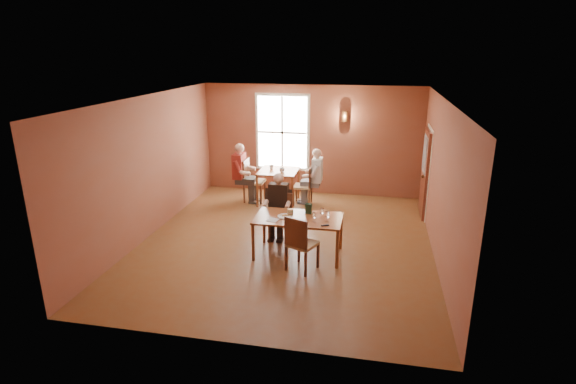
% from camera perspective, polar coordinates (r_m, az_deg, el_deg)
% --- Properties ---
extents(ground, '(6.00, 7.00, 0.01)m').
position_cam_1_polar(ground, '(9.59, -0.23, -6.35)').
color(ground, brown).
rests_on(ground, ground).
extents(wall_back, '(6.00, 0.04, 3.00)m').
position_cam_1_polar(wall_back, '(12.43, 2.96, 6.57)').
color(wall_back, brown).
rests_on(wall_back, ground).
extents(wall_front, '(6.00, 0.04, 3.00)m').
position_cam_1_polar(wall_front, '(5.88, -7.04, -6.69)').
color(wall_front, brown).
rests_on(wall_front, ground).
extents(wall_left, '(0.04, 7.00, 3.00)m').
position_cam_1_polar(wall_left, '(10.09, -17.22, 3.10)').
color(wall_left, brown).
rests_on(wall_left, ground).
extents(wall_right, '(0.04, 7.00, 3.00)m').
position_cam_1_polar(wall_right, '(9.00, 18.84, 1.21)').
color(wall_right, brown).
rests_on(wall_right, ground).
extents(ceiling, '(6.00, 7.00, 0.04)m').
position_cam_1_polar(ceiling, '(8.79, -0.26, 11.78)').
color(ceiling, white).
rests_on(ceiling, wall_back).
extents(window, '(1.36, 0.10, 1.96)m').
position_cam_1_polar(window, '(12.48, -0.72, 7.57)').
color(window, white).
rests_on(window, wall_back).
extents(door, '(0.12, 1.04, 2.10)m').
position_cam_1_polar(door, '(11.31, 16.93, 2.32)').
color(door, maroon).
rests_on(door, ground).
extents(wall_sconce, '(0.16, 0.16, 0.28)m').
position_cam_1_polar(wall_sconce, '(12.12, 7.22, 9.52)').
color(wall_sconce, brown).
rests_on(wall_sconce, wall_back).
extents(main_table, '(1.69, 0.95, 0.79)m').
position_cam_1_polar(main_table, '(8.87, 1.32, -5.63)').
color(main_table, brown).
rests_on(main_table, ground).
extents(chair_diner_main, '(0.44, 0.44, 0.99)m').
position_cam_1_polar(chair_diner_main, '(9.51, -0.98, -3.31)').
color(chair_diner_main, brown).
rests_on(chair_diner_main, ground).
extents(diner_main, '(0.54, 0.54, 1.36)m').
position_cam_1_polar(diner_main, '(9.42, -1.02, -2.34)').
color(diner_main, '#3A241D').
rests_on(diner_main, ground).
extents(chair_empty, '(0.62, 0.62, 1.07)m').
position_cam_1_polar(chair_empty, '(8.26, 1.82, -6.45)').
color(chair_empty, '#4F2918').
rests_on(chair_empty, ground).
extents(plate_food, '(0.38, 0.38, 0.04)m').
position_cam_1_polar(plate_food, '(8.74, -0.41, -3.06)').
color(plate_food, beige).
rests_on(plate_food, main_table).
extents(sandwich, '(0.13, 0.13, 0.12)m').
position_cam_1_polar(sandwich, '(8.78, 0.30, -2.67)').
color(sandwich, tan).
rests_on(sandwich, main_table).
extents(goblet_a, '(0.09, 0.09, 0.21)m').
position_cam_1_polar(goblet_a, '(8.70, 4.32, -2.64)').
color(goblet_a, white).
rests_on(goblet_a, main_table).
extents(goblet_b, '(0.10, 0.10, 0.22)m').
position_cam_1_polar(goblet_b, '(8.51, 5.03, -3.08)').
color(goblet_b, silver).
rests_on(goblet_b, main_table).
extents(goblet_c, '(0.10, 0.10, 0.21)m').
position_cam_1_polar(goblet_c, '(8.46, 3.30, -3.20)').
color(goblet_c, white).
rests_on(goblet_c, main_table).
extents(menu_stand, '(0.14, 0.09, 0.21)m').
position_cam_1_polar(menu_stand, '(8.88, 2.62, -2.13)').
color(menu_stand, '#18301C').
rests_on(menu_stand, main_table).
extents(knife, '(0.21, 0.12, 0.00)m').
position_cam_1_polar(knife, '(8.52, 0.66, -3.75)').
color(knife, silver).
rests_on(knife, main_table).
extents(napkin, '(0.25, 0.25, 0.01)m').
position_cam_1_polar(napkin, '(8.59, -1.97, -3.57)').
color(napkin, white).
rests_on(napkin, main_table).
extents(sunglasses, '(0.15, 0.11, 0.02)m').
position_cam_1_polar(sunglasses, '(8.35, 4.73, -4.23)').
color(sunglasses, black).
rests_on(sunglasses, main_table).
extents(second_table, '(1.00, 1.00, 0.88)m').
position_cam_1_polar(second_table, '(11.83, -1.22, 0.70)').
color(second_table, brown).
rests_on(second_table, ground).
extents(chair_diner_white, '(0.45, 0.45, 1.02)m').
position_cam_1_polar(chair_diner_white, '(11.70, 1.89, 0.85)').
color(chair_diner_white, '#3E2314').
rests_on(chair_diner_white, ground).
extents(diner_white, '(0.57, 0.57, 1.42)m').
position_cam_1_polar(diner_white, '(11.63, 2.05, 1.79)').
color(diner_white, white).
rests_on(diner_white, ground).
extents(chair_diner_maroon, '(0.50, 0.50, 1.14)m').
position_cam_1_polar(chair_diner_maroon, '(11.95, -4.27, 1.47)').
color(chair_diner_maroon, '#3C2614').
rests_on(chair_diner_maroon, ground).
extents(diner_maroon, '(0.61, 0.61, 1.52)m').
position_cam_1_polar(diner_maroon, '(11.90, -4.43, 2.36)').
color(diner_maroon, '#4F1310').
rests_on(diner_maroon, ground).
extents(cup_a, '(0.14, 0.14, 0.11)m').
position_cam_1_polar(cup_a, '(11.55, -0.76, 2.82)').
color(cup_a, silver).
rests_on(cup_a, second_table).
extents(cup_b, '(0.14, 0.14, 0.11)m').
position_cam_1_polar(cup_b, '(11.84, -2.12, 3.19)').
color(cup_b, white).
rests_on(cup_b, second_table).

